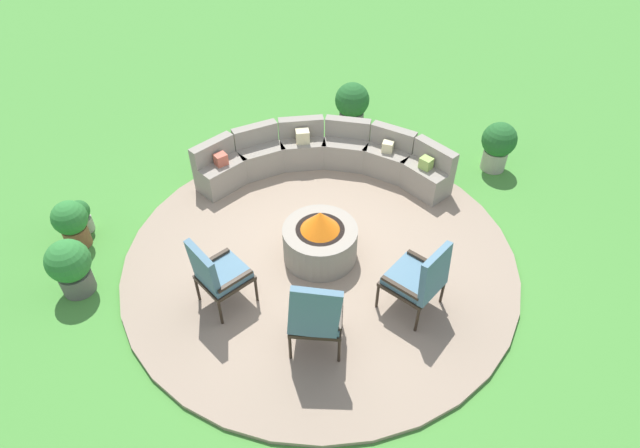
# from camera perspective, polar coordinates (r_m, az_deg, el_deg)

# --- Properties ---
(ground_plane) EXTENTS (24.00, 24.00, 0.00)m
(ground_plane) POSITION_cam_1_polar(r_m,az_deg,el_deg) (7.27, 0.01, -3.68)
(ground_plane) COLOR #478C38
(patio_circle) EXTENTS (5.20, 5.20, 0.06)m
(patio_circle) POSITION_cam_1_polar(r_m,az_deg,el_deg) (7.25, 0.01, -3.52)
(patio_circle) COLOR gray
(patio_circle) RESTS_ON ground_plane
(fire_pit) EXTENTS (0.98, 0.98, 0.77)m
(fire_pit) POSITION_cam_1_polar(r_m,az_deg,el_deg) (7.01, 0.01, -1.64)
(fire_pit) COLOR gray
(fire_pit) RESTS_ON patio_circle
(curved_stone_bench) EXTENTS (3.89, 1.39, 0.74)m
(curved_stone_bench) POSITION_cam_1_polar(r_m,az_deg,el_deg) (8.41, 0.40, 7.01)
(curved_stone_bench) COLOR gray
(curved_stone_bench) RESTS_ON patio_circle
(lounge_chair_front_left) EXTENTS (0.77, 0.79, 1.07)m
(lounge_chair_front_left) POSITION_cam_1_polar(r_m,az_deg,el_deg) (6.38, -10.83, -5.12)
(lounge_chair_front_left) COLOR #2D2319
(lounge_chair_front_left) RESTS_ON patio_circle
(lounge_chair_front_right) EXTENTS (0.62, 0.59, 1.17)m
(lounge_chair_front_right) POSITION_cam_1_polar(r_m,az_deg,el_deg) (5.83, -0.47, -9.64)
(lounge_chair_front_right) COLOR #2D2319
(lounge_chair_front_right) RESTS_ON patio_circle
(lounge_chair_back_left) EXTENTS (0.84, 0.86, 1.04)m
(lounge_chair_back_left) POSITION_cam_1_polar(r_m,az_deg,el_deg) (6.34, 10.52, -5.62)
(lounge_chair_back_left) COLOR #2D2319
(lounge_chair_back_left) RESTS_ON patio_circle
(potted_plant_0) EXTENTS (0.47, 0.47, 0.72)m
(potted_plant_0) POSITION_cam_1_polar(r_m,az_deg,el_deg) (7.93, -24.79, 0.16)
(potted_plant_0) COLOR brown
(potted_plant_0) RESTS_ON ground_plane
(potted_plant_1) EXTENTS (0.54, 0.54, 0.82)m
(potted_plant_1) POSITION_cam_1_polar(r_m,az_deg,el_deg) (8.99, 18.30, 8.00)
(potted_plant_1) COLOR #A89E8E
(potted_plant_1) RESTS_ON ground_plane
(potted_plant_2) EXTENTS (0.30, 0.30, 0.50)m
(potted_plant_2) POSITION_cam_1_polar(r_m,az_deg,el_deg) (8.21, -23.98, 0.84)
(potted_plant_2) COLOR #A89E8E
(potted_plant_2) RESTS_ON ground_plane
(potted_plant_3) EXTENTS (0.59, 0.59, 0.86)m
(potted_plant_3) POSITION_cam_1_polar(r_m,az_deg,el_deg) (9.56, 3.41, 12.53)
(potted_plant_3) COLOR #605B56
(potted_plant_3) RESTS_ON ground_plane
(potted_plant_4) EXTENTS (0.54, 0.54, 0.79)m
(potted_plant_4) POSITION_cam_1_polar(r_m,az_deg,el_deg) (7.26, -24.89, -4.03)
(potted_plant_4) COLOR #605B56
(potted_plant_4) RESTS_ON ground_plane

